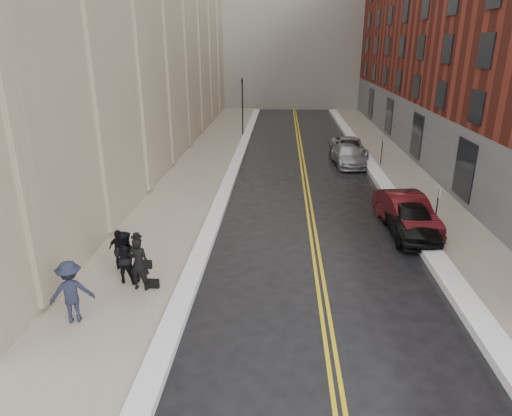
# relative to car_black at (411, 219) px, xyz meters

# --- Properties ---
(ground) EXTENTS (160.00, 160.00, 0.00)m
(ground) POSITION_rel_car_black_xyz_m (-6.80, -7.85, -0.78)
(ground) COLOR black
(ground) RESTS_ON ground
(sidewalk_left) EXTENTS (4.00, 64.00, 0.15)m
(sidewalk_left) POSITION_rel_car_black_xyz_m (-11.30, 8.15, -0.71)
(sidewalk_left) COLOR gray
(sidewalk_left) RESTS_ON ground
(sidewalk_right) EXTENTS (3.00, 64.00, 0.15)m
(sidewalk_right) POSITION_rel_car_black_xyz_m (2.20, 8.15, -0.71)
(sidewalk_right) COLOR gray
(sidewalk_right) RESTS_ON ground
(lane_stripe_a) EXTENTS (0.12, 64.00, 0.01)m
(lane_stripe_a) POSITION_rel_car_black_xyz_m (-4.42, 8.15, -0.78)
(lane_stripe_a) COLOR gold
(lane_stripe_a) RESTS_ON ground
(lane_stripe_b) EXTENTS (0.12, 64.00, 0.01)m
(lane_stripe_b) POSITION_rel_car_black_xyz_m (-4.18, 8.15, -0.78)
(lane_stripe_b) COLOR gold
(lane_stripe_b) RESTS_ON ground
(snow_ridge_left) EXTENTS (0.70, 60.80, 0.26)m
(snow_ridge_left) POSITION_rel_car_black_xyz_m (-9.00, 8.15, -0.65)
(snow_ridge_left) COLOR white
(snow_ridge_left) RESTS_ON ground
(snow_ridge_right) EXTENTS (0.85, 60.80, 0.30)m
(snow_ridge_right) POSITION_rel_car_black_xyz_m (0.35, 8.15, -0.63)
(snow_ridge_right) COLOR white
(snow_ridge_right) RESTS_ON ground
(traffic_signal) EXTENTS (0.18, 0.15, 5.20)m
(traffic_signal) POSITION_rel_car_black_xyz_m (-9.40, 22.15, 2.30)
(traffic_signal) COLOR black
(traffic_signal) RESTS_ON ground
(parking_sign_near) EXTENTS (0.06, 0.35, 2.23)m
(parking_sign_near) POSITION_rel_car_black_xyz_m (1.10, 0.15, 0.57)
(parking_sign_near) COLOR black
(parking_sign_near) RESTS_ON ground
(parking_sign_far) EXTENTS (0.06, 0.35, 2.23)m
(parking_sign_far) POSITION_rel_car_black_xyz_m (1.10, 12.15, 0.57)
(parking_sign_far) COLOR black
(parking_sign_far) RESTS_ON ground
(car_black) EXTENTS (1.87, 4.60, 1.56)m
(car_black) POSITION_rel_car_black_xyz_m (0.00, 0.00, 0.00)
(car_black) COLOR black
(car_black) RESTS_ON ground
(car_maroon) EXTENTS (2.30, 5.06, 1.61)m
(car_maroon) POSITION_rel_car_black_xyz_m (0.00, 0.88, 0.02)
(car_maroon) COLOR #430C0F
(car_maroon) RESTS_ON ground
(car_silver_near) EXTENTS (2.27, 4.83, 1.36)m
(car_silver_near) POSITION_rel_car_black_xyz_m (-1.15, 12.49, -0.10)
(car_silver_near) COLOR #94969B
(car_silver_near) RESTS_ON ground
(car_silver_far) EXTENTS (2.42, 5.24, 1.45)m
(car_silver_far) POSITION_rel_car_black_xyz_m (-0.84, 14.68, -0.06)
(car_silver_far) COLOR #96989E
(car_silver_far) RESTS_ON ground
(pedestrian_main) EXTENTS (0.76, 0.55, 1.96)m
(pedestrian_main) POSITION_rel_car_black_xyz_m (-10.56, -5.59, 0.35)
(pedestrian_main) COLOR black
(pedestrian_main) RESTS_ON sidewalk_left
(pedestrian_a) EXTENTS (1.06, 0.89, 1.92)m
(pedestrian_a) POSITION_rel_car_black_xyz_m (-11.20, -5.07, 0.33)
(pedestrian_a) COLOR black
(pedestrian_a) RESTS_ON sidewalk_left
(pedestrian_b) EXTENTS (1.47, 1.15, 2.00)m
(pedestrian_b) POSITION_rel_car_black_xyz_m (-12.03, -7.57, 0.37)
(pedestrian_b) COLOR #1B1E30
(pedestrian_b) RESTS_ON sidewalk_left
(pedestrian_c) EXTENTS (1.00, 0.67, 1.57)m
(pedestrian_c) POSITION_rel_car_black_xyz_m (-11.74, -4.17, 0.15)
(pedestrian_c) COLOR black
(pedestrian_c) RESTS_ON sidewalk_left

